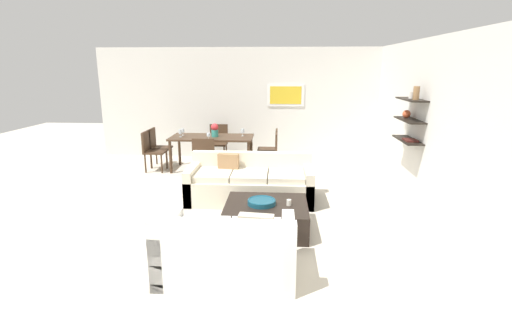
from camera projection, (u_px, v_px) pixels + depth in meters
ground_plane at (240, 207)px, 6.16m from camera, size 18.00×18.00×0.00m
back_wall_unit at (267, 104)px, 9.23m from camera, size 8.40×0.09×2.70m
right_wall_shelf_unit at (424, 122)px, 6.22m from camera, size 0.34×8.20×2.70m
sofa_beige at (250, 184)px, 6.40m from camera, size 2.11×0.90×0.78m
loveseat_white at (228, 250)px, 4.08m from camera, size 1.47×0.90×0.78m
coffee_table at (266, 217)px, 5.26m from camera, size 1.15×1.01×0.38m
decorative_bowl at (262, 202)px, 5.20m from camera, size 0.39×0.39×0.07m
candle_jar at (289, 202)px, 5.16m from camera, size 0.06×0.06×0.08m
dining_table at (212, 140)px, 8.25m from camera, size 1.80×0.85×0.75m
dining_chair_right_near at (271, 150)px, 8.03m from camera, size 0.44×0.44×0.88m
dining_chair_right_far at (271, 146)px, 8.40m from camera, size 0.44×0.44×0.88m
dining_chair_left_near at (151, 148)px, 8.19m from camera, size 0.44×0.44×0.88m
dining_chair_foot at (205, 156)px, 7.49m from camera, size 0.44×0.44×0.88m
dining_chair_head at (218, 140)px, 9.10m from camera, size 0.44×0.44×0.88m
dining_chair_left_far at (157, 145)px, 8.56m from camera, size 0.44×0.44×0.88m
wine_glass_right_far at (243, 131)px, 8.27m from camera, size 0.08×0.08×0.16m
wine_glass_left_near at (180, 132)px, 8.15m from camera, size 0.07×0.07×0.17m
wine_glass_left_far at (183, 131)px, 8.35m from camera, size 0.07×0.07×0.15m
wine_glass_head at (215, 128)px, 8.56m from camera, size 0.07×0.07×0.18m
wine_glass_foot at (209, 135)px, 7.86m from camera, size 0.08×0.08×0.14m
centerpiece_vase at (215, 130)px, 8.17m from camera, size 0.16×0.16×0.29m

